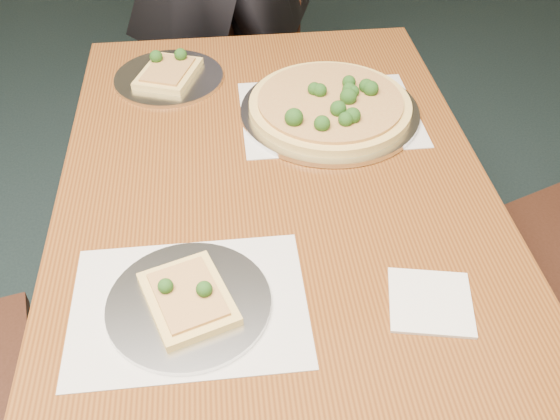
{
  "coord_description": "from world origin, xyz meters",
  "views": [
    {
      "loc": [
        0.34,
        -0.25,
        1.59
      ],
      "look_at": [
        0.44,
        0.66,
        0.75
      ],
      "focal_mm": 40.0,
      "sensor_mm": 36.0,
      "label": 1
    }
  ],
  "objects": [
    {
      "name": "dining_table",
      "position": [
        0.44,
        0.66,
        0.66
      ],
      "size": [
        0.9,
        1.5,
        0.75
      ],
      "color": "#5C2F12",
      "rests_on": "ground"
    },
    {
      "name": "chair_far",
      "position": [
        0.43,
        1.76,
        0.52
      ],
      "size": [
        0.43,
        0.43,
        0.91
      ],
      "rotation": [
        0.0,
        0.0,
        -0.04
      ],
      "color": "black",
      "rests_on": "ground"
    },
    {
      "name": "placemat_main",
      "position": [
        0.59,
        0.99,
        0.75
      ],
      "size": [
        0.42,
        0.32,
        0.0
      ],
      "primitive_type": "cube",
      "color": "white",
      "rests_on": "dining_table"
    },
    {
      "name": "placemat_near",
      "position": [
        0.26,
        0.44,
        0.75
      ],
      "size": [
        0.4,
        0.3,
        0.0
      ],
      "primitive_type": "cube",
      "color": "white",
      "rests_on": "dining_table"
    },
    {
      "name": "pizza_pan",
      "position": [
        0.59,
        0.98,
        0.77
      ],
      "size": [
        0.43,
        0.43,
        0.07
      ],
      "color": "silver",
      "rests_on": "dining_table"
    },
    {
      "name": "slice_plate_near",
      "position": [
        0.26,
        0.44,
        0.76
      ],
      "size": [
        0.28,
        0.28,
        0.05
      ],
      "color": "silver",
      "rests_on": "dining_table"
    },
    {
      "name": "slice_plate_far",
      "position": [
        0.21,
        1.19,
        0.76
      ],
      "size": [
        0.28,
        0.28,
        0.06
      ],
      "color": "silver",
      "rests_on": "dining_table"
    },
    {
      "name": "napkin",
      "position": [
        0.67,
        0.4,
        0.75
      ],
      "size": [
        0.17,
        0.17,
        0.01
      ],
      "primitive_type": "cube",
      "rotation": [
        0.0,
        0.0,
        -0.21
      ],
      "color": "white",
      "rests_on": "dining_table"
    }
  ]
}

